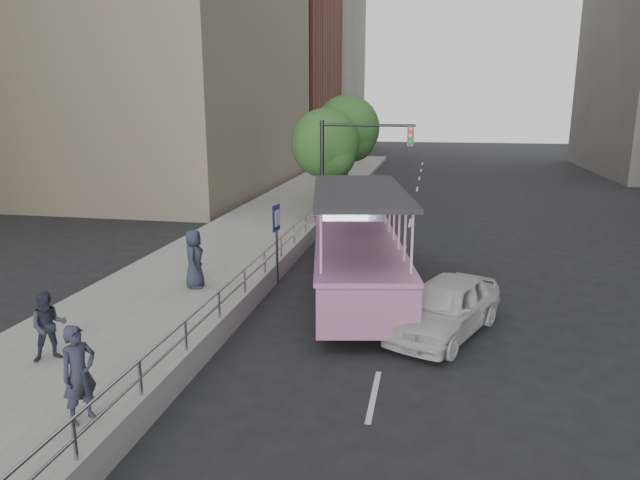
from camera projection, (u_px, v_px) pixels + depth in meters
ground at (341, 352)px, 13.94m from camera, size 160.00×160.00×0.00m
sidewalk at (246, 241)px, 24.53m from camera, size 5.50×80.00×0.30m
kerb_wall at (245, 299)px, 16.32m from camera, size 0.24×30.00×0.36m
guardrail at (244, 276)px, 16.17m from camera, size 0.07×22.00×0.71m
duck_boat at (356, 249)px, 18.69m from camera, size 4.40×10.70×3.46m
car at (445, 306)px, 14.91m from camera, size 3.45×4.77×1.51m
pedestrian_near at (79, 374)px, 10.18m from camera, size 0.68×0.79×1.83m
pedestrian_mid at (49, 326)px, 12.68m from camera, size 0.99×0.95×1.60m
pedestrian_far at (194, 259)px, 17.72m from camera, size 0.77×1.01×1.84m
parking_sign at (277, 234)px, 18.92m from camera, size 0.11×0.60×2.68m
traffic_signal at (348, 159)px, 25.37m from camera, size 4.20×0.32×5.20m
street_tree_near at (327, 146)px, 28.86m from camera, size 3.52×3.52×5.72m
street_tree_far at (348, 131)px, 34.44m from camera, size 3.97×3.97×6.45m
midrise_brick at (245, 35)px, 60.09m from camera, size 18.00×16.00×26.00m
midrise_stone_b at (299, 72)px, 75.68m from camera, size 16.00×14.00×20.00m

